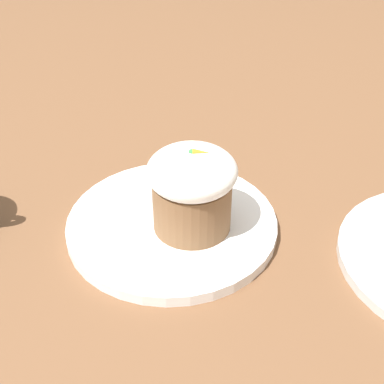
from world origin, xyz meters
name	(u,v)px	position (x,y,z in m)	size (l,w,h in m)	color
ground_plane	(172,228)	(0.00, 0.00, 0.00)	(4.00, 4.00, 0.00)	brown
dessert_plate	(172,224)	(0.00, 0.00, 0.01)	(0.26, 0.26, 0.01)	white
carrot_cake	(192,188)	(0.02, -0.01, 0.07)	(0.10, 0.10, 0.11)	brown
spoon	(162,203)	(-0.01, 0.03, 0.02)	(0.11, 0.09, 0.01)	#B7B7BC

